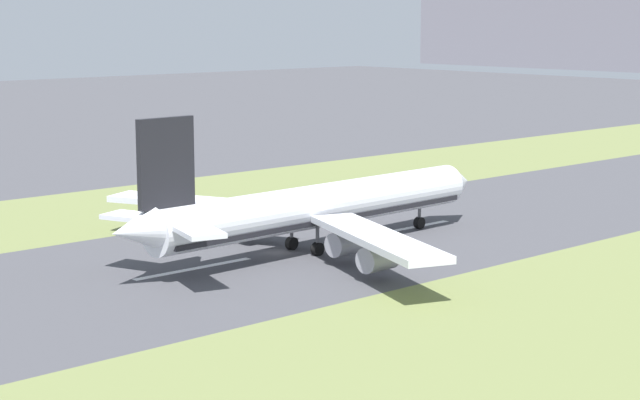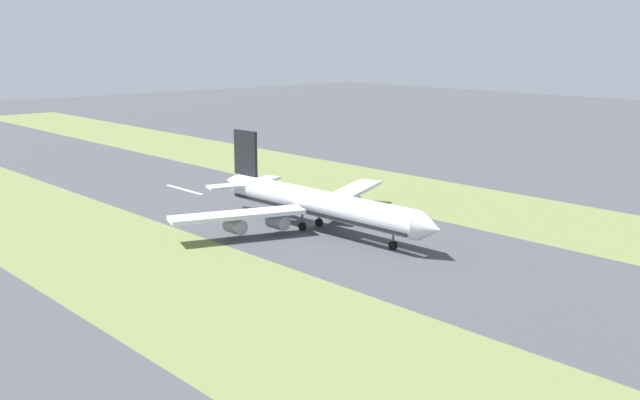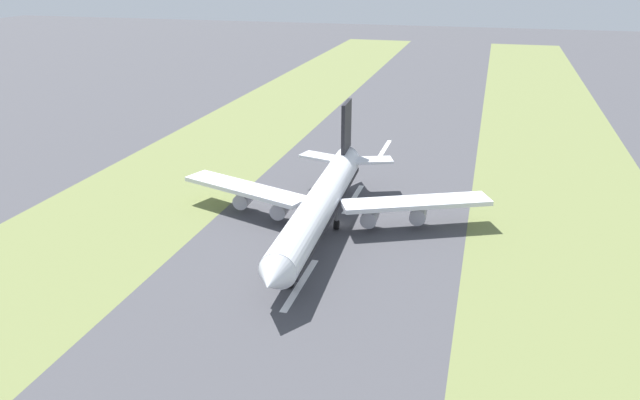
% 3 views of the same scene
% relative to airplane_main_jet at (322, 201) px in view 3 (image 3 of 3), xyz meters
% --- Properties ---
extents(ground_plane, '(800.00, 800.00, 0.00)m').
position_rel_airplane_main_jet_xyz_m(ground_plane, '(-2.23, -3.91, -6.02)').
color(ground_plane, '#424247').
extents(grass_median_west, '(40.00, 600.00, 0.01)m').
position_rel_airplane_main_jet_xyz_m(grass_median_west, '(-47.23, -3.91, -6.02)').
color(grass_median_west, olive).
rests_on(grass_median_west, ground).
extents(grass_median_east, '(40.00, 600.00, 0.01)m').
position_rel_airplane_main_jet_xyz_m(grass_median_east, '(42.77, -3.91, -6.02)').
color(grass_median_east, olive).
rests_on(grass_median_east, ground).
extents(centreline_dash_near, '(1.20, 18.00, 0.01)m').
position_rel_airplane_main_jet_xyz_m(centreline_dash_near, '(-2.23, -58.10, -6.01)').
color(centreline_dash_near, silver).
rests_on(centreline_dash_near, ground).
extents(centreline_dash_mid, '(1.20, 18.00, 0.01)m').
position_rel_airplane_main_jet_xyz_m(centreline_dash_mid, '(-2.23, -18.10, -6.01)').
color(centreline_dash_mid, silver).
rests_on(centreline_dash_mid, ground).
extents(centreline_dash_far, '(1.20, 18.00, 0.01)m').
position_rel_airplane_main_jet_xyz_m(centreline_dash_far, '(-2.23, 21.90, -6.01)').
color(centreline_dash_far, silver).
rests_on(centreline_dash_far, ground).
extents(airplane_main_jet, '(64.09, 67.17, 20.20)m').
position_rel_airplane_main_jet_xyz_m(airplane_main_jet, '(0.00, 0.00, 0.00)').
color(airplane_main_jet, silver).
rests_on(airplane_main_jet, ground).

